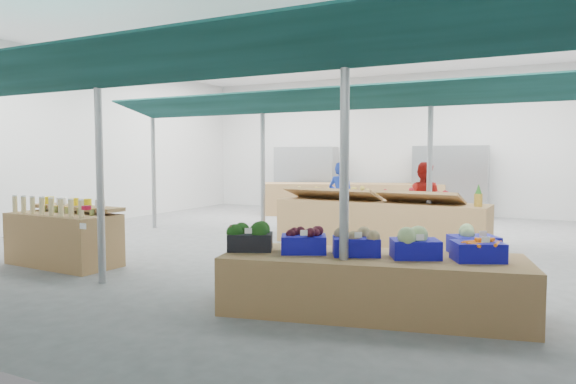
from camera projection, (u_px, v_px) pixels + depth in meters
The scene contains 23 objects.
floor at pixel (295, 244), 10.15m from camera, with size 13.00×13.00×0.00m, color #606062.
hall at pixel (323, 114), 11.25m from camera, with size 13.00×13.00×13.00m.
pole_grid at pixel (290, 151), 8.13m from camera, with size 10.00×4.60×3.00m.
awnings at pixel (290, 89), 8.06m from camera, with size 9.50×7.08×0.30m.
back_shelving_left at pixel (306, 179), 16.55m from camera, with size 2.00×0.50×2.00m, color #B23F33.
back_shelving_right at pixel (450, 182), 14.55m from camera, with size 2.00×0.50×2.00m, color #B23F33.
bottle_shelf at pixel (66, 237), 8.15m from camera, with size 1.89×1.20×1.10m.
veg_counter at pixel (372, 284), 5.65m from camera, with size 3.27×1.09×0.64m, color #986D42.
fruit_counter at pixel (379, 224), 9.87m from camera, with size 4.02×0.96×0.86m, color #986D42.
far_counter at pixel (351, 199), 15.05m from camera, with size 5.18×1.04×0.93m, color #986D42.
vendor_left at pixel (341, 198), 11.36m from camera, with size 0.59×0.38×1.61m, color #1B37B5.
vendor_right at pixel (423, 201), 10.56m from camera, with size 0.78×0.61×1.61m, color #AF1915.
crate_broccoli at pixel (250, 237), 5.95m from camera, with size 0.60×0.53×0.35m.
crate_beets at pixel (304, 241), 5.80m from camera, with size 0.60×0.53×0.29m.
crate_celeriac at pixel (356, 242), 5.66m from camera, with size 0.60×0.53×0.31m.
crate_cabbage at pixel (415, 243), 5.50m from camera, with size 0.60×0.53×0.35m.
crate_carrots at pixel (478, 250), 5.35m from camera, with size 0.60×0.53×0.29m.
sparrow at pixel (235, 230), 5.88m from camera, with size 0.12×0.09×0.11m.
pole_ribbon at pixel (86, 209), 6.26m from camera, with size 0.12×0.12×0.28m.
apple_heap_yellow at pixel (332, 191), 10.22m from camera, with size 1.96×0.89×0.27m.
apple_heap_red at pixel (420, 195), 9.35m from camera, with size 1.56×0.85×0.27m.
pineapple at pixel (478, 196), 8.86m from camera, with size 0.14×0.14×0.39m.
crate_extra at pixel (474, 241), 5.75m from camera, with size 0.61×0.56×0.32m.
Camera 1 is at (4.36, -9.06, 1.73)m, focal length 32.00 mm.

